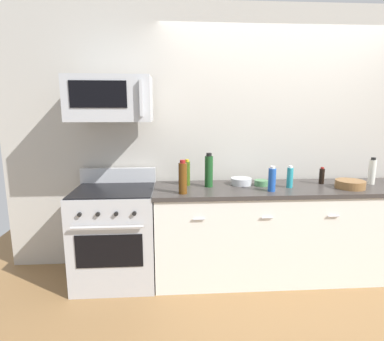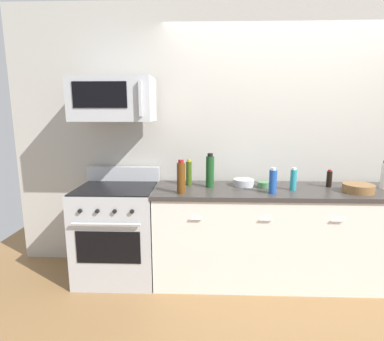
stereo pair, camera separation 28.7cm
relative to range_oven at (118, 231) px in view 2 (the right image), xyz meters
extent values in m
plane|color=olive|center=(1.68, 0.00, -0.47)|extent=(6.84, 6.84, 0.00)
cube|color=#B7B2A8|center=(1.68, 0.41, 0.88)|extent=(5.70, 0.10, 2.70)
cube|color=silver|center=(1.68, 0.00, -0.03)|extent=(2.58, 0.62, 0.88)
cube|color=#383330|center=(1.68, 0.00, 0.43)|extent=(2.61, 0.65, 0.04)
cube|color=black|center=(1.68, -0.28, -0.42)|extent=(2.58, 0.02, 0.10)
cylinder|color=silver|center=(0.78, -0.33, 0.25)|extent=(0.10, 0.02, 0.02)
cylinder|color=silver|center=(1.38, -0.33, 0.25)|extent=(0.10, 0.02, 0.02)
cylinder|color=silver|center=(1.98, -0.33, 0.25)|extent=(0.10, 0.02, 0.02)
cube|color=#B7BABF|center=(0.00, 0.00, -0.01)|extent=(0.76, 0.64, 0.91)
cube|color=black|center=(0.00, -0.33, -0.02)|extent=(0.58, 0.01, 0.30)
cylinder|color=#B7BABF|center=(0.00, -0.36, 0.21)|extent=(0.61, 0.02, 0.02)
cube|color=#B7BABF|center=(0.00, 0.29, 0.52)|extent=(0.76, 0.06, 0.16)
cube|color=black|center=(0.00, 0.00, 0.45)|extent=(0.73, 0.61, 0.01)
cylinder|color=black|center=(-0.23, -0.34, 0.32)|extent=(0.04, 0.02, 0.04)
cylinder|color=black|center=(-0.08, -0.34, 0.32)|extent=(0.04, 0.02, 0.04)
cylinder|color=black|center=(0.08, -0.34, 0.32)|extent=(0.04, 0.02, 0.04)
cylinder|color=black|center=(0.23, -0.34, 0.32)|extent=(0.04, 0.02, 0.04)
cube|color=#B7BABF|center=(0.00, 0.05, 1.28)|extent=(0.74, 0.40, 0.40)
cube|color=black|center=(-0.06, -0.16, 1.31)|extent=(0.48, 0.01, 0.22)
cube|color=#B7BABF|center=(0.30, -0.17, 1.28)|extent=(0.02, 0.04, 0.30)
cylinder|color=black|center=(2.06, 0.09, 0.53)|extent=(0.05, 0.05, 0.15)
cylinder|color=maroon|center=(2.06, 0.09, 0.61)|extent=(0.03, 0.03, 0.02)
cylinder|color=#19471E|center=(0.91, 0.04, 0.60)|extent=(0.08, 0.08, 0.30)
cylinder|color=black|center=(0.91, 0.04, 0.77)|extent=(0.05, 0.05, 0.03)
cylinder|color=#1E4CA5|center=(1.46, -0.17, 0.56)|extent=(0.07, 0.07, 0.21)
cylinder|color=silver|center=(1.46, -0.17, 0.67)|extent=(0.04, 0.04, 0.02)
cylinder|color=teal|center=(1.68, -0.04, 0.55)|extent=(0.06, 0.06, 0.19)
cylinder|color=white|center=(1.68, -0.04, 0.65)|extent=(0.04, 0.04, 0.02)
cylinder|color=#385114|center=(0.70, 0.12, 0.57)|extent=(0.06, 0.06, 0.24)
cylinder|color=#B29919|center=(0.70, 0.12, 0.70)|extent=(0.04, 0.04, 0.02)
cylinder|color=#59330F|center=(0.64, -0.20, 0.59)|extent=(0.08, 0.08, 0.28)
cylinder|color=maroon|center=(0.64, -0.20, 0.74)|extent=(0.05, 0.05, 0.03)
cylinder|color=silver|center=(2.55, 0.05, 0.57)|extent=(0.07, 0.07, 0.25)
cylinder|color=brown|center=(2.24, -0.10, 0.49)|extent=(0.27, 0.27, 0.08)
torus|color=brown|center=(2.24, -0.10, 0.52)|extent=(0.27, 0.27, 0.01)
cylinder|color=brown|center=(2.24, -0.10, 0.46)|extent=(0.15, 0.15, 0.01)
cylinder|color=#B2B5BA|center=(1.24, 0.11, 0.48)|extent=(0.21, 0.21, 0.07)
torus|color=#B2B5BA|center=(1.24, 0.11, 0.51)|extent=(0.21, 0.21, 0.01)
cylinder|color=#B2B5BA|center=(1.24, 0.11, 0.46)|extent=(0.11, 0.11, 0.01)
cylinder|color=#477A4C|center=(1.43, 0.05, 0.48)|extent=(0.13, 0.13, 0.05)
torus|color=#477A4C|center=(1.43, 0.05, 0.50)|extent=(0.13, 0.13, 0.01)
cylinder|color=#477A4C|center=(1.43, 0.05, 0.45)|extent=(0.07, 0.07, 0.01)
camera|label=1|loc=(0.55, -2.87, 1.17)|focal=29.03mm
camera|label=2|loc=(0.84, -2.88, 1.17)|focal=29.03mm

